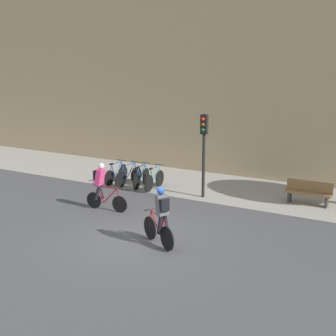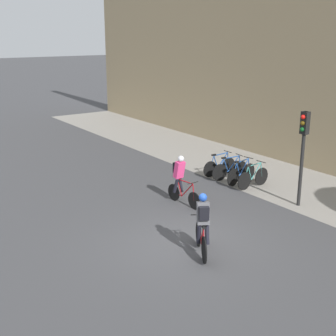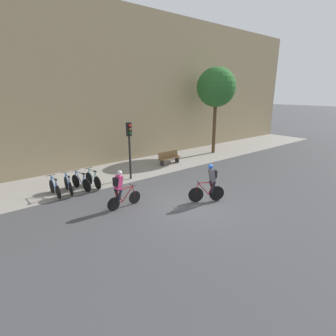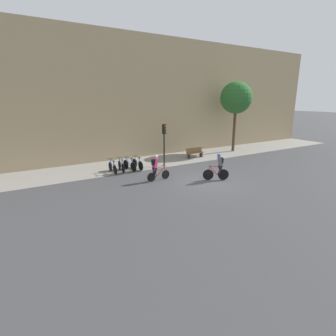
% 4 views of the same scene
% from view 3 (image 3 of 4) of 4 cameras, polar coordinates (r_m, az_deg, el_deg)
% --- Properties ---
extents(ground, '(200.00, 200.00, 0.00)m').
position_cam_3_polar(ground, '(12.09, 5.78, -7.98)').
color(ground, '#3D3D3F').
extents(kerb_strip, '(44.00, 4.50, 0.01)m').
position_cam_3_polar(kerb_strip, '(17.20, -10.32, -0.74)').
color(kerb_strip, gray).
rests_on(kerb_strip, ground).
extents(building_facade, '(44.00, 0.60, 10.61)m').
position_cam_3_polar(building_facade, '(18.76, -15.18, 16.79)').
color(building_facade, '#9E8966').
rests_on(building_facade, ground).
extents(cyclist_pink, '(1.72, 0.46, 1.74)m').
position_cam_3_polar(cyclist_pink, '(11.52, -10.40, -4.35)').
color(cyclist_pink, black).
rests_on(cyclist_pink, ground).
extents(cyclist_grey, '(1.53, 0.88, 1.80)m').
position_cam_3_polar(cyclist_grey, '(12.26, 9.16, -3.02)').
color(cyclist_grey, black).
rests_on(cyclist_grey, ground).
extents(parked_bike_0, '(0.46, 1.71, 0.98)m').
position_cam_3_polar(parked_bike_0, '(14.03, -23.42, -4.04)').
color(parked_bike_0, black).
rests_on(parked_bike_0, ground).
extents(parked_bike_1, '(0.46, 1.74, 0.99)m').
position_cam_3_polar(parked_bike_1, '(14.20, -20.88, -3.49)').
color(parked_bike_1, black).
rests_on(parked_bike_1, ground).
extents(parked_bike_2, '(0.48, 1.74, 0.99)m').
position_cam_3_polar(parked_bike_2, '(14.41, -18.40, -2.96)').
color(parked_bike_2, black).
rests_on(parked_bike_2, ground).
extents(parked_bike_3, '(0.46, 1.69, 0.99)m').
position_cam_3_polar(parked_bike_3, '(14.64, -16.01, -2.46)').
color(parked_bike_3, black).
rests_on(parked_bike_3, ground).
extents(traffic_light_pole, '(0.26, 0.30, 3.30)m').
position_cam_3_polar(traffic_light_pole, '(15.12, -8.40, 5.99)').
color(traffic_light_pole, black).
rests_on(traffic_light_pole, ground).
extents(bench, '(1.73, 0.44, 0.89)m').
position_cam_3_polar(bench, '(18.60, 0.27, 2.30)').
color(bench, brown).
rests_on(bench, ground).
extents(street_tree_0, '(3.10, 3.10, 6.87)m').
position_cam_3_polar(street_tree_0, '(22.05, 10.46, 16.84)').
color(street_tree_0, '#4C3823').
rests_on(street_tree_0, ground).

